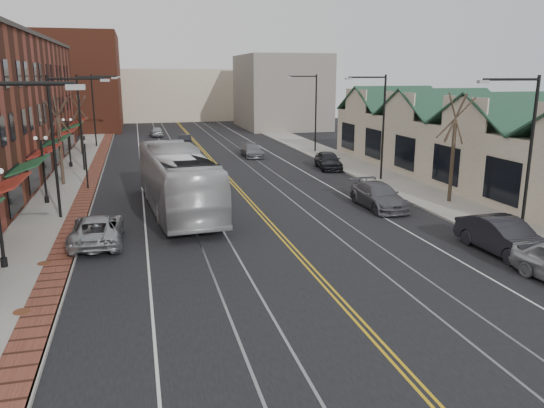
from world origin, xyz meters
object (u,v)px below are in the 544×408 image
transit_bus (177,180)px  parked_car_d (328,160)px  parked_car_c (379,196)px  parked_car_b (503,236)px  parked_suv (97,229)px

transit_bus → parked_car_d: size_ratio=3.00×
transit_bus → parked_car_c: 12.51m
parked_car_b → transit_bus: bearing=137.7°
parked_suv → parked_car_b: 19.47m
transit_bus → parked_car_b: bearing=135.2°
transit_bus → parked_car_c: size_ratio=2.59×
parked_suv → parked_car_c: size_ratio=0.99×
parked_car_c → parked_car_d: bearing=82.2°
parked_car_d → parked_car_c: bearing=-90.1°
transit_bus → parked_car_d: (14.03, 11.59, -1.14)m
parked_suv → parked_car_b: size_ratio=1.02×
parked_car_c → transit_bus: bearing=168.6°
parked_car_c → parked_car_d: 14.07m
parked_car_c → parked_car_b: bearing=-79.7°
transit_bus → parked_car_b: size_ratio=2.69×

